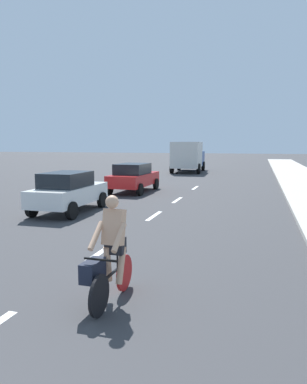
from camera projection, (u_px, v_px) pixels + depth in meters
The scene contains 9 objects.
ground_plane at pixel (191, 191), 20.61m from camera, with size 160.00×160.00×0.00m, color #38383A.
lane_stripe_2 at pixel (103, 250), 9.09m from camera, with size 0.16×1.80×0.01m, color white.
lane_stripe_3 at pixel (154, 216), 13.42m from camera, with size 0.16×1.80×0.01m, color white.
lane_stripe_4 at pixel (177, 200), 17.18m from camera, with size 0.16×1.80×0.01m, color white.
lane_stripe_5 at pixel (195, 188), 21.92m from camera, with size 0.16×1.80×0.01m, color white.
cyclist at pixel (109, 255), 6.00m from camera, with size 0.62×1.71×1.82m.
parked_car_white at pixel (68, 191), 14.06m from camera, with size 1.81×3.83×1.57m.
parked_car_red at pixel (134, 177), 19.99m from camera, with size 1.96×4.08×1.57m.
delivery_truck at pixel (188, 156), 33.87m from camera, with size 2.90×6.35×2.80m.
Camera 1 is at (3.67, -0.22, 2.65)m, focal length 34.00 mm.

